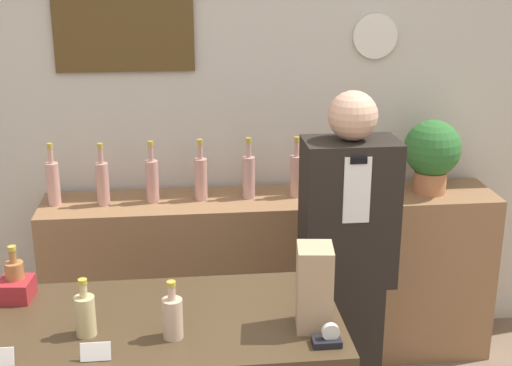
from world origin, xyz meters
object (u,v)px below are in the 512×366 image
object	(u,v)px
potted_plant	(432,152)
paper_bag	(314,287)
tape_dispenser	(328,338)
shopkeeper	(346,269)

from	to	relation	value
potted_plant	paper_bag	distance (m)	1.65
potted_plant	tape_dispenser	distance (m)	1.75
potted_plant	paper_bag	bearing A→B (deg)	-122.28
shopkeeper	paper_bag	bearing A→B (deg)	-110.92
shopkeeper	potted_plant	bearing A→B (deg)	46.50
paper_bag	tape_dispenser	size ratio (longest dim) A/B	3.13
paper_bag	shopkeeper	bearing A→B (deg)	69.08
potted_plant	tape_dispenser	xyz separation A→B (m)	(-0.86, -1.51, -0.15)
paper_bag	tape_dispenser	world-z (taller)	paper_bag
shopkeeper	tape_dispenser	bearing A→B (deg)	-106.99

